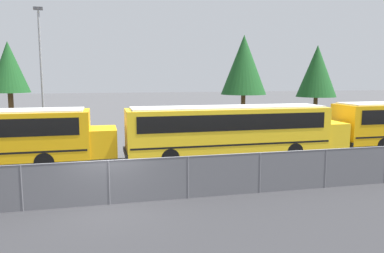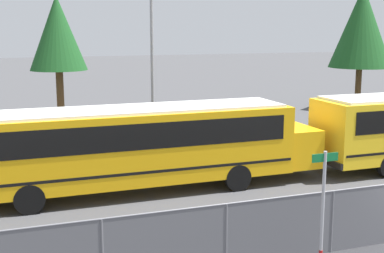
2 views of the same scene
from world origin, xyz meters
name	(u,v)px [view 1 (image 1 of 2)]	position (x,y,z in m)	size (l,w,h in m)	color
ground_plane	(110,204)	(0.00, 0.00, 0.00)	(200.00, 200.00, 0.00)	#424244
fence	(109,182)	(0.00, 0.00, 0.89)	(67.99, 0.07, 1.74)	#9EA0A5
school_bus_2	(233,127)	(7.34, 6.61, 1.87)	(13.51, 2.63, 3.13)	yellow
light_pole	(41,72)	(-4.19, 13.68, 5.16)	(0.60, 0.24, 9.53)	gray
tree_0	(317,71)	(22.26, 21.94, 5.41)	(4.21, 4.21, 8.17)	#51381E
tree_1	(244,65)	(13.67, 21.26, 5.99)	(4.51, 4.51, 8.94)	#51381E
tree_2	(9,68)	(-7.86, 20.98, 5.62)	(3.36, 3.36, 7.85)	#51381E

